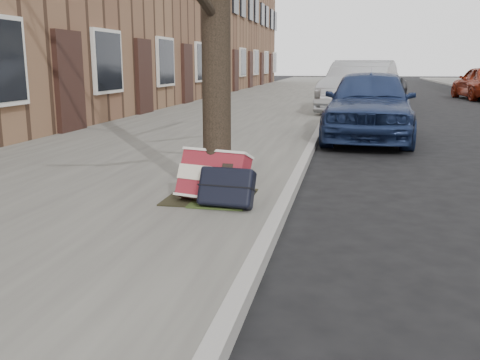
% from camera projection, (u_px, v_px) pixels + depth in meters
% --- Properties ---
extents(ground, '(120.00, 120.00, 0.00)m').
position_uv_depth(ground, '(431.00, 266.00, 3.96)').
color(ground, black).
rests_on(ground, ground).
extents(near_sidewalk, '(5.00, 70.00, 0.12)m').
position_uv_depth(near_sidewalk, '(262.00, 103.00, 19.02)').
color(near_sidewalk, slate).
rests_on(near_sidewalk, ground).
extents(house_near, '(6.80, 40.00, 7.00)m').
position_uv_depth(house_near, '(115.00, 9.00, 20.39)').
color(house_near, brown).
rests_on(house_near, ground).
extents(dirt_patch, '(0.85, 0.85, 0.02)m').
position_uv_depth(dirt_patch, '(210.00, 197.00, 5.47)').
color(dirt_patch, black).
rests_on(dirt_patch, near_sidewalk).
extents(suitcase_red, '(0.76, 0.54, 0.53)m').
position_uv_depth(suitcase_red, '(213.00, 177.00, 5.22)').
color(suitcase_red, maroon).
rests_on(suitcase_red, near_sidewalk).
extents(suitcase_navy, '(0.55, 0.36, 0.41)m').
position_uv_depth(suitcase_navy, '(227.00, 187.00, 5.04)').
color(suitcase_navy, black).
rests_on(suitcase_navy, near_sidewalk).
extents(car_near_front, '(1.88, 4.16, 1.39)m').
position_uv_depth(car_near_front, '(370.00, 104.00, 10.38)').
color(car_near_front, navy).
rests_on(car_near_front, ground).
extents(car_near_mid, '(2.47, 4.93, 1.55)m').
position_uv_depth(car_near_mid, '(361.00, 87.00, 15.55)').
color(car_near_mid, '#AFB2B6').
rests_on(car_near_mid, ground).
extents(car_near_back, '(3.32, 5.25, 1.35)m').
position_uv_depth(car_near_back, '(367.00, 82.00, 22.60)').
color(car_near_back, '#35363A').
rests_on(car_near_back, ground).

